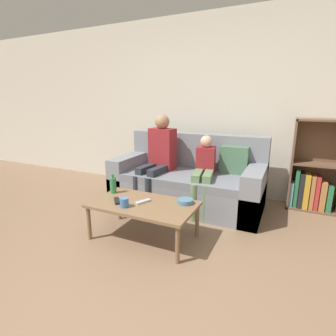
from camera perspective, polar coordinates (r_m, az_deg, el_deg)
The scene contains 12 objects.
ground_plane at distance 2.20m, azimuth -12.95°, elevation -25.34°, with size 22.00×22.00×0.00m, color #84664C.
wall_back at distance 4.05m, azimuth 9.63°, elevation 12.95°, with size 12.00×0.06×2.60m.
couch at distance 3.61m, azimuth 4.44°, elevation -3.10°, with size 1.99×0.91×0.94m.
bookshelf at distance 3.88m, azimuth 29.07°, elevation -1.81°, with size 0.60×0.28×1.18m.
coffee_table at distance 2.71m, azimuth -5.40°, elevation -8.31°, with size 1.07×0.61×0.39m.
person_adult at distance 3.58m, azimuth -1.96°, elevation 3.27°, with size 0.38×0.66×1.21m.
person_child at distance 3.32m, azimuth 7.85°, elevation -0.37°, with size 0.33×0.65×0.96m.
cup_near at distance 2.61m, azimuth -9.47°, elevation -7.42°, with size 0.09×0.09×0.09m.
tv_remote_0 at distance 2.70m, azimuth -5.45°, elevation -7.31°, with size 0.11×0.17×0.02m.
tv_remote_1 at distance 2.76m, azimuth -11.06°, elevation -7.02°, with size 0.15×0.16×0.02m.
snack_bowl at distance 2.67m, azimuth 3.73°, elevation -7.24°, with size 0.16×0.16×0.05m.
bottle at distance 3.00m, azimuth -11.87°, elevation -3.62°, with size 0.07×0.07×0.22m.
Camera 1 is at (1.10, -1.30, 1.40)m, focal length 28.00 mm.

